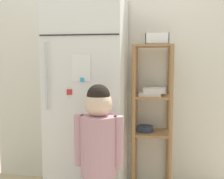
% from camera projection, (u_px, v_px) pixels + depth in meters
% --- Properties ---
extents(kitchen_wall_back, '(2.29, 0.03, 2.21)m').
position_uv_depth(kitchen_wall_back, '(109.00, 68.00, 2.59)').
color(kitchen_wall_back, silver).
rests_on(kitchen_wall_back, ground).
extents(refrigerator, '(0.60, 0.63, 1.71)m').
position_uv_depth(refrigerator, '(89.00, 99.00, 2.31)').
color(refrigerator, white).
rests_on(refrigerator, ground).
extents(child_standing, '(0.33, 0.24, 1.02)m').
position_uv_depth(child_standing, '(99.00, 145.00, 1.81)').
color(child_standing, '#543A53').
rests_on(child_standing, ground).
extents(pantry_shelf_unit, '(0.34, 0.30, 1.31)m').
position_uv_depth(pantry_shelf_unit, '(152.00, 108.00, 2.39)').
color(pantry_shelf_unit, '#9E7247').
rests_on(pantry_shelf_unit, ground).
extents(fruit_bin, '(0.19, 0.16, 0.09)m').
position_uv_depth(fruit_bin, '(157.00, 40.00, 2.31)').
color(fruit_bin, white).
rests_on(fruit_bin, pantry_shelf_unit).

